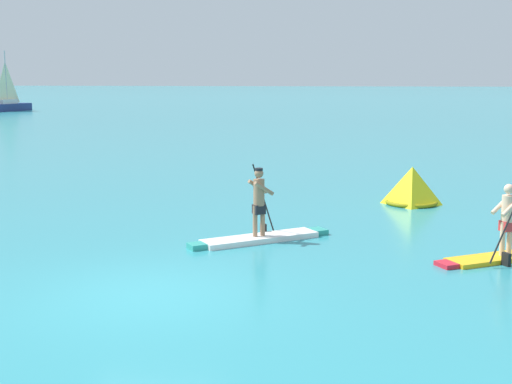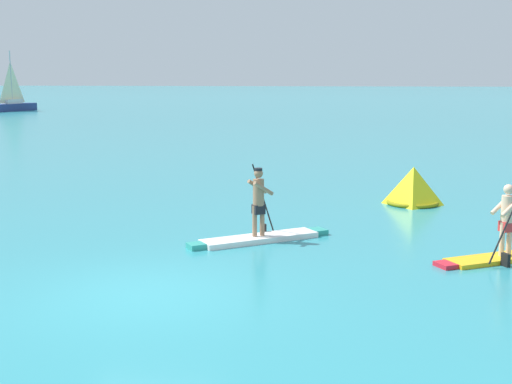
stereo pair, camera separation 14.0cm
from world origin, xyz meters
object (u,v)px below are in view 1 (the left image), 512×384
object	(u,v)px
paddleboarder_mid_center	(260,228)
race_marker_buoy	(412,188)
sailboat_left_horizon	(7,104)
paddleboarder_far_right	(503,243)

from	to	relation	value
paddleboarder_mid_center	race_marker_buoy	xyz separation A→B (m)	(4.00, 5.22, 0.19)
sailboat_left_horizon	paddleboarder_mid_center	bearing A→B (deg)	-131.62
race_marker_buoy	sailboat_left_horizon	world-z (taller)	sailboat_left_horizon
race_marker_buoy	sailboat_left_horizon	xyz separation A→B (m)	(-37.26, 49.63, 0.29)
paddleboarder_far_right	sailboat_left_horizon	size ratio (longest dim) A/B	0.47
paddleboarder_mid_center	paddleboarder_far_right	xyz separation A→B (m)	(5.27, -1.07, 0.04)
sailboat_left_horizon	paddleboarder_far_right	bearing A→B (deg)	-128.29
paddleboarder_mid_center	paddleboarder_far_right	world-z (taller)	paddleboarder_far_right
paddleboarder_far_right	sailboat_left_horizon	distance (m)	67.92
paddleboarder_mid_center	race_marker_buoy	bearing A→B (deg)	17.94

